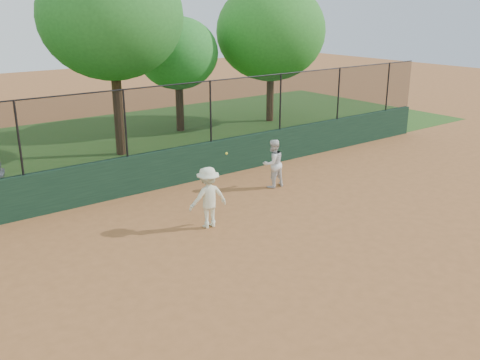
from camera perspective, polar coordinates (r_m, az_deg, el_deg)
ground at (r=12.12m, az=3.34°, el=-8.72°), size 80.00×80.00×0.00m
back_wall at (r=16.57m, az=-10.22°, el=0.77°), size 26.00×0.20×1.20m
grass_strip at (r=22.06m, az=-17.37°, el=2.98°), size 36.00×12.00×0.01m
player_second at (r=16.71m, az=3.54°, el=1.77°), size 0.76×0.60×1.53m
player_main at (r=13.65m, az=-3.41°, el=-1.87°), size 1.10×0.72×1.97m
fence_assembly at (r=16.15m, az=-10.63°, el=6.30°), size 26.00×0.06×2.00m
tree_2 at (r=20.39m, az=-13.54°, el=16.59°), size 5.24×4.76×7.35m
tree_3 at (r=24.18m, az=-6.64°, el=13.25°), size 3.65×3.32×5.03m
tree_4 at (r=26.19m, az=3.34°, el=15.52°), size 5.35×4.86×6.59m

